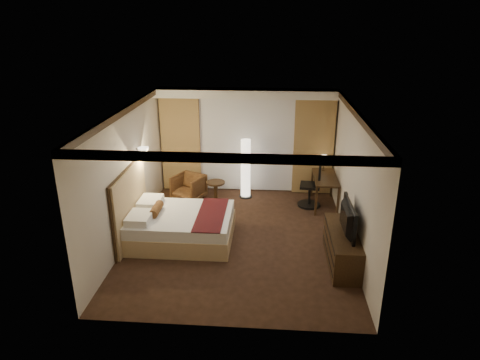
# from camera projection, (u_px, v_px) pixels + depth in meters

# --- Properties ---
(floor) EXTENTS (4.50, 5.50, 0.01)m
(floor) POSITION_uv_depth(u_px,v_px,m) (239.00, 238.00, 8.96)
(floor) COLOR black
(floor) RESTS_ON ground
(ceiling) EXTENTS (4.50, 5.50, 0.01)m
(ceiling) POSITION_uv_depth(u_px,v_px,m) (238.00, 110.00, 7.99)
(ceiling) COLOR white
(ceiling) RESTS_ON back_wall
(back_wall) EXTENTS (4.50, 0.02, 2.70)m
(back_wall) POSITION_uv_depth(u_px,v_px,m) (247.00, 140.00, 11.03)
(back_wall) COLOR beige
(back_wall) RESTS_ON floor
(left_wall) EXTENTS (0.02, 5.50, 2.70)m
(left_wall) POSITION_uv_depth(u_px,v_px,m) (128.00, 175.00, 8.63)
(left_wall) COLOR beige
(left_wall) RESTS_ON floor
(right_wall) EXTENTS (0.02, 5.50, 2.70)m
(right_wall) POSITION_uv_depth(u_px,v_px,m) (354.00, 181.00, 8.31)
(right_wall) COLOR beige
(right_wall) RESTS_ON floor
(crown_molding) EXTENTS (4.50, 5.50, 0.12)m
(crown_molding) POSITION_uv_depth(u_px,v_px,m) (238.00, 113.00, 8.01)
(crown_molding) COLOR black
(crown_molding) RESTS_ON ceiling
(soffit) EXTENTS (4.50, 0.50, 0.20)m
(soffit) POSITION_uv_depth(u_px,v_px,m) (247.00, 93.00, 10.35)
(soffit) COLOR white
(soffit) RESTS_ON ceiling
(curtain_sheer) EXTENTS (2.48, 0.04, 2.45)m
(curtain_sheer) POSITION_uv_depth(u_px,v_px,m) (247.00, 145.00, 11.00)
(curtain_sheer) COLOR silver
(curtain_sheer) RESTS_ON back_wall
(curtain_left_drape) EXTENTS (1.00, 0.14, 2.45)m
(curtain_left_drape) POSITION_uv_depth(u_px,v_px,m) (181.00, 144.00, 11.06)
(curtain_left_drape) COLOR #A1894A
(curtain_left_drape) RESTS_ON back_wall
(curtain_right_drape) EXTENTS (1.00, 0.14, 2.45)m
(curtain_right_drape) POSITION_uv_depth(u_px,v_px,m) (313.00, 147.00, 10.82)
(curtain_right_drape) COLOR #A1894A
(curtain_right_drape) RESTS_ON back_wall
(wall_sconce) EXTENTS (0.24, 0.24, 0.24)m
(wall_sconce) POSITION_uv_depth(u_px,v_px,m) (144.00, 153.00, 9.13)
(wall_sconce) COLOR white
(wall_sconce) RESTS_ON left_wall
(bed) EXTENTS (2.06, 1.61, 0.60)m
(bed) POSITION_uv_depth(u_px,v_px,m) (182.00, 226.00, 8.79)
(bed) COLOR white
(bed) RESTS_ON floor
(headboard) EXTENTS (0.12, 1.91, 1.50)m
(headboard) POSITION_uv_depth(u_px,v_px,m) (130.00, 205.00, 8.70)
(headboard) COLOR tan
(headboard) RESTS_ON floor
(armchair) EXTENTS (0.89, 0.87, 0.71)m
(armchair) POSITION_uv_depth(u_px,v_px,m) (189.00, 186.00, 10.73)
(armchair) COLOR #432314
(armchair) RESTS_ON floor
(side_table) EXTENTS (0.47, 0.47, 0.51)m
(side_table) POSITION_uv_depth(u_px,v_px,m) (216.00, 191.00, 10.67)
(side_table) COLOR black
(side_table) RESTS_ON floor
(floor_lamp) EXTENTS (0.32, 0.32, 1.54)m
(floor_lamp) POSITION_uv_depth(u_px,v_px,m) (246.00, 169.00, 10.73)
(floor_lamp) COLOR white
(floor_lamp) RESTS_ON floor
(desk) EXTENTS (0.55, 1.26, 0.75)m
(desk) POSITION_uv_depth(u_px,v_px,m) (324.00, 191.00, 10.38)
(desk) COLOR black
(desk) RESTS_ON floor
(desk_lamp) EXTENTS (0.18, 0.18, 0.34)m
(desk_lamp) POSITION_uv_depth(u_px,v_px,m) (324.00, 164.00, 10.63)
(desk_lamp) COLOR #FFD899
(desk_lamp) RESTS_ON desk
(office_chair) EXTENTS (0.61, 0.61, 1.14)m
(office_chair) POSITION_uv_depth(u_px,v_px,m) (310.00, 184.00, 10.29)
(office_chair) COLOR black
(office_chair) RESTS_ON floor
(dresser) EXTENTS (0.50, 1.64, 0.64)m
(dresser) POSITION_uv_depth(u_px,v_px,m) (342.00, 247.00, 7.96)
(dresser) COLOR black
(dresser) RESTS_ON floor
(television) EXTENTS (0.64, 1.09, 0.14)m
(television) POSITION_uv_depth(u_px,v_px,m) (343.00, 217.00, 7.74)
(television) COLOR black
(television) RESTS_ON dresser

